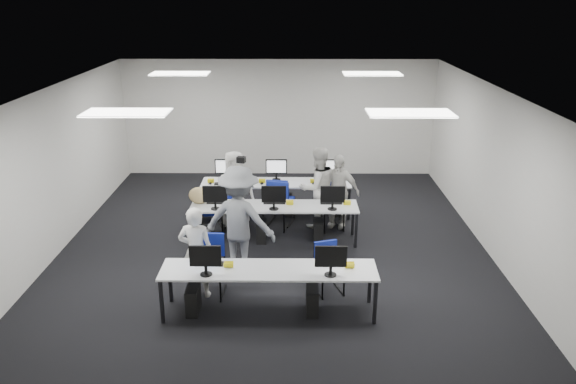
{
  "coord_description": "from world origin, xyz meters",
  "views": [
    {
      "loc": [
        0.34,
        -9.81,
        4.6
      ],
      "look_at": [
        0.26,
        0.23,
        1.0
      ],
      "focal_mm": 35.0,
      "sensor_mm": 36.0,
      "label": 1
    }
  ],
  "objects_px": {
    "chair_2": "(214,219)",
    "student_1": "(318,187)",
    "chair_0": "(209,276)",
    "student_2": "(235,190)",
    "desk_mid": "(274,208)",
    "photographer": "(239,220)",
    "chair_4": "(330,215)",
    "chair_5": "(230,213)",
    "student_0": "(196,252)",
    "chair_3": "(276,214)",
    "student_3": "(338,191)",
    "chair_6": "(281,209)",
    "chair_7": "(332,214)",
    "chair_1": "(329,277)",
    "desk_front": "(269,272)"
  },
  "relations": [
    {
      "from": "chair_2",
      "to": "student_1",
      "type": "height_order",
      "value": "student_1"
    },
    {
      "from": "desk_front",
      "to": "student_3",
      "type": "distance_m",
      "value": 3.56
    },
    {
      "from": "chair_7",
      "to": "student_0",
      "type": "relative_size",
      "value": 0.56
    },
    {
      "from": "chair_3",
      "to": "student_2",
      "type": "bearing_deg",
      "value": -173.64
    },
    {
      "from": "chair_0",
      "to": "chair_3",
      "type": "bearing_deg",
      "value": 72.76
    },
    {
      "from": "chair_5",
      "to": "desk_front",
      "type": "bearing_deg",
      "value": -93.78
    },
    {
      "from": "chair_2",
      "to": "student_2",
      "type": "distance_m",
      "value": 0.72
    },
    {
      "from": "chair_3",
      "to": "chair_4",
      "type": "relative_size",
      "value": 1.03
    },
    {
      "from": "chair_0",
      "to": "photographer",
      "type": "bearing_deg",
      "value": 64.19
    },
    {
      "from": "student_2",
      "to": "chair_0",
      "type": "bearing_deg",
      "value": -109.51
    },
    {
      "from": "desk_front",
      "to": "chair_3",
      "type": "distance_m",
      "value": 3.27
    },
    {
      "from": "chair_0",
      "to": "student_3",
      "type": "distance_m",
      "value": 3.6
    },
    {
      "from": "student_1",
      "to": "chair_7",
      "type": "bearing_deg",
      "value": 156.84
    },
    {
      "from": "chair_2",
      "to": "student_0",
      "type": "distance_m",
      "value": 2.59
    },
    {
      "from": "student_0",
      "to": "chair_7",
      "type": "bearing_deg",
      "value": -124.23
    },
    {
      "from": "student_0",
      "to": "chair_1",
      "type": "bearing_deg",
      "value": -171.34
    },
    {
      "from": "chair_1",
      "to": "chair_5",
      "type": "height_order",
      "value": "chair_5"
    },
    {
      "from": "chair_4",
      "to": "chair_0",
      "type": "bearing_deg",
      "value": -144.63
    },
    {
      "from": "chair_0",
      "to": "student_2",
      "type": "xyz_separation_m",
      "value": [
        0.16,
        2.72,
        0.5
      ]
    },
    {
      "from": "chair_3",
      "to": "chair_2",
      "type": "bearing_deg",
      "value": -162.79
    },
    {
      "from": "chair_1",
      "to": "photographer",
      "type": "height_order",
      "value": "photographer"
    },
    {
      "from": "chair_4",
      "to": "chair_5",
      "type": "relative_size",
      "value": 1.04
    },
    {
      "from": "desk_front",
      "to": "chair_5",
      "type": "relative_size",
      "value": 3.6
    },
    {
      "from": "desk_mid",
      "to": "student_3",
      "type": "relative_size",
      "value": 2.08
    },
    {
      "from": "chair_2",
      "to": "chair_6",
      "type": "distance_m",
      "value": 1.43
    },
    {
      "from": "chair_3",
      "to": "chair_6",
      "type": "xyz_separation_m",
      "value": [
        0.1,
        0.25,
        0.01
      ]
    },
    {
      "from": "chair_1",
      "to": "chair_4",
      "type": "relative_size",
      "value": 0.89
    },
    {
      "from": "student_1",
      "to": "photographer",
      "type": "distance_m",
      "value": 2.45
    },
    {
      "from": "desk_mid",
      "to": "chair_2",
      "type": "xyz_separation_m",
      "value": [
        -1.24,
        0.44,
        -0.41
      ]
    },
    {
      "from": "chair_2",
      "to": "student_1",
      "type": "bearing_deg",
      "value": 4.83
    },
    {
      "from": "chair_4",
      "to": "student_2",
      "type": "relative_size",
      "value": 0.57
    },
    {
      "from": "chair_6",
      "to": "student_0",
      "type": "bearing_deg",
      "value": -97.01
    },
    {
      "from": "student_1",
      "to": "chair_0",
      "type": "bearing_deg",
      "value": 31.71
    },
    {
      "from": "chair_2",
      "to": "chair_6",
      "type": "relative_size",
      "value": 0.88
    },
    {
      "from": "chair_1",
      "to": "chair_3",
      "type": "distance_m",
      "value": 2.77
    },
    {
      "from": "chair_2",
      "to": "chair_4",
      "type": "distance_m",
      "value": 2.38
    },
    {
      "from": "chair_6",
      "to": "student_0",
      "type": "height_order",
      "value": "student_0"
    },
    {
      "from": "chair_0",
      "to": "desk_front",
      "type": "bearing_deg",
      "value": -26.74
    },
    {
      "from": "desk_mid",
      "to": "photographer",
      "type": "xyz_separation_m",
      "value": [
        -0.55,
        -1.26,
        0.27
      ]
    },
    {
      "from": "chair_4",
      "to": "student_2",
      "type": "height_order",
      "value": "student_2"
    },
    {
      "from": "desk_front",
      "to": "desk_mid",
      "type": "xyz_separation_m",
      "value": [
        0.0,
        2.6,
        0.0
      ]
    },
    {
      "from": "chair_4",
      "to": "chair_5",
      "type": "bearing_deg",
      "value": 160.53
    },
    {
      "from": "desk_front",
      "to": "student_1",
      "type": "distance_m",
      "value": 3.45
    },
    {
      "from": "desk_mid",
      "to": "photographer",
      "type": "relative_size",
      "value": 1.68
    },
    {
      "from": "desk_front",
      "to": "student_2",
      "type": "distance_m",
      "value": 3.37
    },
    {
      "from": "chair_7",
      "to": "student_1",
      "type": "height_order",
      "value": "student_1"
    },
    {
      "from": "chair_5",
      "to": "photographer",
      "type": "xyz_separation_m",
      "value": [
        0.4,
        -2.0,
        0.67
      ]
    },
    {
      "from": "chair_4",
      "to": "chair_7",
      "type": "height_order",
      "value": "chair_4"
    },
    {
      "from": "chair_7",
      "to": "student_2",
      "type": "relative_size",
      "value": 0.52
    },
    {
      "from": "chair_3",
      "to": "student_3",
      "type": "relative_size",
      "value": 0.62
    }
  ]
}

